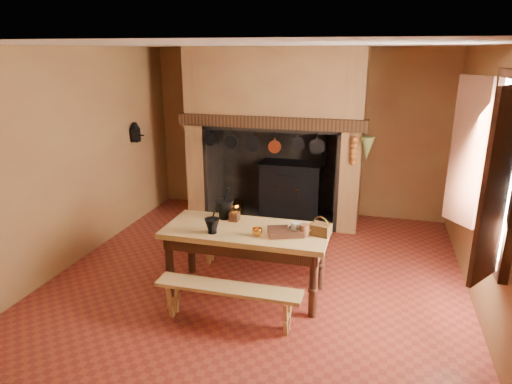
# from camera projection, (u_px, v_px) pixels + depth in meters

# --- Properties ---
(floor) EXTENTS (5.50, 5.50, 0.00)m
(floor) POSITION_uv_depth(u_px,v_px,m) (257.00, 281.00, 5.67)
(floor) COLOR maroon
(floor) RESTS_ON ground
(ceiling) EXTENTS (5.50, 5.50, 0.00)m
(ceiling) POSITION_uv_depth(u_px,v_px,m) (257.00, 45.00, 4.83)
(ceiling) COLOR silver
(ceiling) RESTS_ON back_wall
(back_wall) EXTENTS (5.00, 0.02, 2.80)m
(back_wall) POSITION_uv_depth(u_px,v_px,m) (298.00, 132.00, 7.78)
(back_wall) COLOR olive
(back_wall) RESTS_ON floor
(wall_left) EXTENTS (0.02, 5.50, 2.80)m
(wall_left) POSITION_uv_depth(u_px,v_px,m) (69.00, 159.00, 5.87)
(wall_left) COLOR olive
(wall_left) RESTS_ON floor
(wall_right) EXTENTS (0.02, 5.50, 2.80)m
(wall_right) POSITION_uv_depth(u_px,v_px,m) (494.00, 189.00, 4.63)
(wall_right) COLOR olive
(wall_right) RESTS_ON floor
(wall_front) EXTENTS (5.00, 0.02, 2.80)m
(wall_front) POSITION_uv_depth(u_px,v_px,m) (137.00, 286.00, 2.71)
(wall_front) COLOR olive
(wall_front) RESTS_ON floor
(chimney_breast) EXTENTS (2.95, 0.96, 2.80)m
(chimney_breast) POSITION_uv_depth(u_px,v_px,m) (276.00, 111.00, 7.33)
(chimney_breast) COLOR olive
(chimney_breast) RESTS_ON floor
(iron_range) EXTENTS (1.12, 0.55, 1.60)m
(iron_range) POSITION_uv_depth(u_px,v_px,m) (291.00, 188.00, 7.79)
(iron_range) COLOR black
(iron_range) RESTS_ON floor
(hearth_pans) EXTENTS (0.51, 0.62, 0.20)m
(hearth_pans) POSITION_uv_depth(u_px,v_px,m) (232.00, 209.00, 7.94)
(hearth_pans) COLOR orange
(hearth_pans) RESTS_ON floor
(hanging_pans) EXTENTS (1.92, 0.29, 0.27)m
(hanging_pans) POSITION_uv_depth(u_px,v_px,m) (266.00, 144.00, 7.01)
(hanging_pans) COLOR black
(hanging_pans) RESTS_ON chimney_breast
(onion_string) EXTENTS (0.12, 0.10, 0.46)m
(onion_string) POSITION_uv_depth(u_px,v_px,m) (354.00, 151.00, 6.67)
(onion_string) COLOR #AA571F
(onion_string) RESTS_ON chimney_breast
(herb_bunch) EXTENTS (0.20, 0.20, 0.35)m
(herb_bunch) POSITION_uv_depth(u_px,v_px,m) (367.00, 148.00, 6.61)
(herb_bunch) COLOR olive
(herb_bunch) RESTS_ON chimney_breast
(window) EXTENTS (0.39, 1.75, 1.76)m
(window) POSITION_uv_depth(u_px,v_px,m) (491.00, 168.00, 4.21)
(window) COLOR white
(window) RESTS_ON wall_right
(wall_coffee_mill) EXTENTS (0.23, 0.16, 0.31)m
(wall_coffee_mill) POSITION_uv_depth(u_px,v_px,m) (135.00, 131.00, 7.25)
(wall_coffee_mill) COLOR black
(wall_coffee_mill) RESTS_ON wall_left
(work_table) EXTENTS (1.86, 0.83, 0.81)m
(work_table) POSITION_uv_depth(u_px,v_px,m) (246.00, 239.00, 5.21)
(work_table) COLOR tan
(work_table) RESTS_ON floor
(bench_front) EXTENTS (1.53, 0.27, 0.43)m
(bench_front) POSITION_uv_depth(u_px,v_px,m) (228.00, 296.00, 4.70)
(bench_front) COLOR tan
(bench_front) RESTS_ON floor
(bench_back) EXTENTS (1.72, 0.30, 0.48)m
(bench_back) POSITION_uv_depth(u_px,v_px,m) (260.00, 243.00, 5.89)
(bench_back) COLOR tan
(bench_back) RESTS_ON floor
(mortar_large) EXTENTS (0.23, 0.23, 0.39)m
(mortar_large) POSITION_uv_depth(u_px,v_px,m) (224.00, 208.00, 5.45)
(mortar_large) COLOR black
(mortar_large) RESTS_ON work_table
(mortar_small) EXTENTS (0.17, 0.17, 0.28)m
(mortar_small) POSITION_uv_depth(u_px,v_px,m) (212.00, 225.00, 5.02)
(mortar_small) COLOR black
(mortar_small) RESTS_ON work_table
(coffee_grinder) EXTENTS (0.14, 0.11, 0.16)m
(coffee_grinder) POSITION_uv_depth(u_px,v_px,m) (234.00, 216.00, 5.39)
(coffee_grinder) COLOR #351A10
(coffee_grinder) RESTS_ON work_table
(brass_mug_a) EXTENTS (0.10, 0.10, 0.09)m
(brass_mug_a) POSITION_uv_depth(u_px,v_px,m) (213.00, 228.00, 5.06)
(brass_mug_a) COLOR orange
(brass_mug_a) RESTS_ON work_table
(brass_mug_b) EXTENTS (0.11, 0.11, 0.09)m
(brass_mug_b) POSITION_uv_depth(u_px,v_px,m) (237.00, 215.00, 5.47)
(brass_mug_b) COLOR orange
(brass_mug_b) RESTS_ON work_table
(mixing_bowl) EXTENTS (0.35, 0.35, 0.07)m
(mixing_bowl) POSITION_uv_depth(u_px,v_px,m) (301.00, 229.00, 5.07)
(mixing_bowl) COLOR #C2BF95
(mixing_bowl) RESTS_ON work_table
(stoneware_crock) EXTENTS (0.12, 0.12, 0.14)m
(stoneware_crock) POSITION_uv_depth(u_px,v_px,m) (304.00, 230.00, 4.95)
(stoneware_crock) COLOR #502C1D
(stoneware_crock) RESTS_ON work_table
(glass_jar) EXTENTS (0.09, 0.09, 0.14)m
(glass_jar) POSITION_uv_depth(u_px,v_px,m) (294.00, 228.00, 5.00)
(glass_jar) COLOR beige
(glass_jar) RESTS_ON work_table
(wicker_basket) EXTENTS (0.26, 0.21, 0.21)m
(wicker_basket) POSITION_uv_depth(u_px,v_px,m) (320.00, 229.00, 4.99)
(wicker_basket) COLOR #493216
(wicker_basket) RESTS_ON work_table
(wooden_tray) EXTENTS (0.44, 0.38, 0.06)m
(wooden_tray) POSITION_uv_depth(u_px,v_px,m) (285.00, 232.00, 5.00)
(wooden_tray) COLOR #351A10
(wooden_tray) RESTS_ON work_table
(brass_cup) EXTENTS (0.13, 0.13, 0.09)m
(brass_cup) POSITION_uv_depth(u_px,v_px,m) (257.00, 232.00, 4.96)
(brass_cup) COLOR orange
(brass_cup) RESTS_ON work_table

